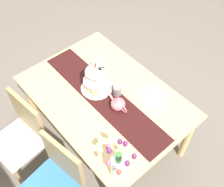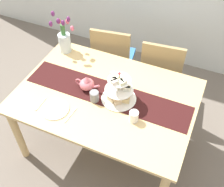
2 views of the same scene
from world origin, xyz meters
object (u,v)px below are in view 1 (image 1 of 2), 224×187
Objects in this scene: dining_table at (105,102)px; tiered_cake_stand at (96,81)px; dinner_plate_left at (153,97)px; knife_left at (142,88)px; mug_grey at (117,91)px; chair_left at (56,179)px; fork_left at (165,107)px; tulip_vase at (118,165)px; mug_white_text at (97,65)px; chair_right at (22,134)px; teapot at (118,104)px.

tiered_cake_stand is at bearing 1.41° from dining_table.
tiered_cake_stand reaches higher than dinner_plate_left.
mug_grey reaches higher than knife_left.
mug_grey is at bearing -150.70° from tiered_cake_stand.
fork_left is at bearing -99.74° from chair_left.
tulip_vase reaches higher than tiered_cake_stand.
knife_left is 0.51m from mug_white_text.
mug_white_text reaches higher than dining_table.
dinner_plate_left is at bearing -165.76° from mug_white_text.
dinner_plate_left is at bearing -138.33° from mug_grey.
teapot is (-0.48, -0.76, 0.29)m from chair_right.
mug_grey is at bearing 29.47° from fork_left.
chair_left is at bearing 122.40° from mug_white_text.
knife_left is 1.79× the size of mug_grey.
tulip_vase reaches higher than dining_table.
knife_left is at bearing -115.54° from mug_grey.
dinner_plate_left is (-0.61, -1.09, 0.24)m from chair_right.
mug_grey is at bearing -122.02° from dining_table.
tulip_vase is at bearing 139.02° from mug_grey.
knife_left is (0.47, -0.73, -0.14)m from tulip_vase.
mug_white_text is (0.50, -0.16, -0.01)m from teapot.
teapot is 0.33m from knife_left.
tulip_vase is at bearing 152.14° from tiered_cake_stand.
tiered_cake_stand reaches higher than chair_right.
dining_table is at bearing -32.27° from tulip_vase.
teapot is at bearing 92.74° from knife_left.
dining_table is 10.26× the size of fork_left.
dinner_plate_left is at bearing -65.86° from tulip_vase.
dinner_plate_left is at bearing 180.00° from knife_left.
fork_left is at bearing -76.04° from tulip_vase.
tiered_cake_stand is at bearing 29.30° from mug_grey.
tiered_cake_stand is 0.75× the size of tulip_vase.
dinner_plate_left is (-0.13, -0.32, -0.05)m from teapot.
knife_left is at bearing -161.77° from mug_white_text.
dining_table is 6.45× the size of teapot.
mug_white_text reaches higher than knife_left.
tiered_cake_stand is 0.67m from fork_left.
chair_right is at bearing 66.81° from knife_left.
dining_table is 0.57m from fork_left.
dinner_plate_left is 2.42× the size of mug_grey.
chair_right reaches higher than dining_table.
tiered_cake_stand is (0.12, 0.00, 0.20)m from dining_table.
mug_white_text is at bearing 14.24° from dinner_plate_left.
teapot is at bearing 68.13° from dinner_plate_left.
dining_table is 0.38m from mug_white_text.
chair_left reaches higher than fork_left.
tiered_cake_stand is at bearing -62.84° from chair_left.
teapot is 0.16m from mug_grey.
fork_left is 0.79m from mug_white_text.
mug_white_text is at bearing -18.00° from teapot.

